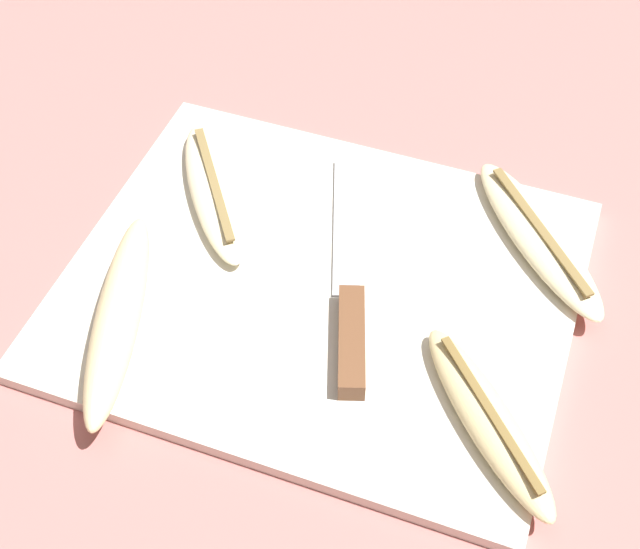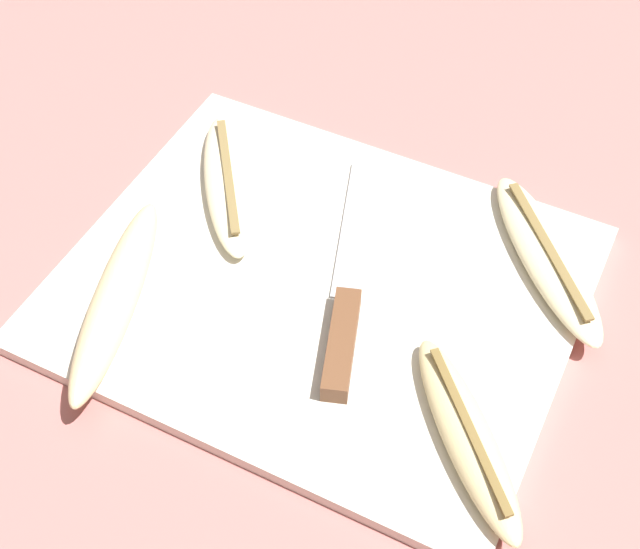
% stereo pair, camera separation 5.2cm
% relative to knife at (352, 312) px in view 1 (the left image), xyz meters
% --- Properties ---
extents(ground_plane, '(4.00, 4.00, 0.00)m').
position_rel_knife_xyz_m(ground_plane, '(-0.04, 0.02, -0.02)').
color(ground_plane, '#B76B66').
extents(cutting_board, '(0.40, 0.33, 0.01)m').
position_rel_knife_xyz_m(cutting_board, '(-0.04, 0.02, -0.01)').
color(cutting_board, silver).
rests_on(cutting_board, ground_plane).
extents(knife, '(0.10, 0.24, 0.02)m').
position_rel_knife_xyz_m(knife, '(0.00, 0.00, 0.00)').
color(knife, brown).
rests_on(knife, cutting_board).
extents(banana_cream_curved, '(0.16, 0.17, 0.02)m').
position_rel_knife_xyz_m(banana_cream_curved, '(0.12, 0.13, 0.00)').
color(banana_cream_curved, beige).
rests_on(banana_cream_curved, cutting_board).
extents(banana_bright_far, '(0.14, 0.17, 0.02)m').
position_rel_knife_xyz_m(banana_bright_far, '(-0.15, 0.08, 0.00)').
color(banana_bright_far, beige).
rests_on(banana_bright_far, cutting_board).
extents(banana_mellow_near, '(0.14, 0.15, 0.02)m').
position_rel_knife_xyz_m(banana_mellow_near, '(0.12, -0.06, 0.00)').
color(banana_mellow_near, beige).
rests_on(banana_mellow_near, cutting_board).
extents(banana_soft_right, '(0.09, 0.20, 0.03)m').
position_rel_knife_xyz_m(banana_soft_right, '(-0.16, -0.07, 0.01)').
color(banana_soft_right, beige).
rests_on(banana_soft_right, cutting_board).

